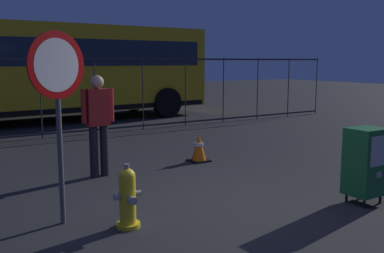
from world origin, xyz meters
TOP-DOWN VIEW (x-y plane):
  - ground_plane at (0.00, 0.00)m, footprint 60.00×60.00m
  - fire_hydrant at (-1.29, 0.04)m, footprint 0.33×0.32m
  - newspaper_box_primary at (1.76, -0.83)m, footprint 0.48×0.42m
  - stop_sign at (-1.89, 0.55)m, footprint 0.71×0.31m
  - pedestrian at (-0.77, 2.39)m, footprint 0.55×0.22m
  - traffic_cone at (1.22, 2.43)m, footprint 0.36×0.36m
  - fence_barrier at (0.00, 6.62)m, footprint 18.03×0.04m
  - bus_near at (0.17, 9.62)m, footprint 10.61×3.18m

SIDE VIEW (x-z plane):
  - ground_plane at x=0.00m, z-range 0.00..0.00m
  - traffic_cone at x=1.22m, z-range -0.01..0.52m
  - fire_hydrant at x=-1.29m, z-range -0.02..0.72m
  - newspaper_box_primary at x=1.76m, z-range 0.06..1.08m
  - pedestrian at x=-0.77m, z-range 0.11..1.78m
  - fence_barrier at x=0.00m, z-range 0.02..2.02m
  - stop_sign at x=-1.89m, z-range 0.49..2.72m
  - bus_near at x=0.17m, z-range 0.21..3.21m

